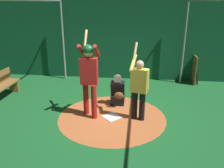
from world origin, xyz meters
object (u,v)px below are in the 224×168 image
object	(u,v)px
batter	(89,73)
catcher	(118,93)
home_plate	(112,117)
bat_rack	(194,70)
visitor	(139,86)

from	to	relation	value
batter	catcher	xyz separation A→B (m)	(-0.82, 0.67, -0.83)
home_plate	bat_rack	size ratio (longest dim) A/B	0.40
batter	catcher	distance (m)	1.35
home_plate	visitor	world-z (taller)	visitor
batter	home_plate	bearing A→B (deg)	86.08
home_plate	visitor	xyz separation A→B (m)	(0.01, 0.69, 0.91)
home_plate	batter	size ratio (longest dim) A/B	0.19
home_plate	batter	world-z (taller)	batter
catcher	bat_rack	distance (m)	3.62
batter	visitor	distance (m)	1.32
visitor	bat_rack	xyz separation A→B (m)	(-3.28, 2.09, -0.43)
batter	catcher	size ratio (longest dim) A/B	2.38
catcher	home_plate	bearing A→B (deg)	-4.76
home_plate	visitor	distance (m)	1.14
bat_rack	catcher	bearing A→B (deg)	-48.33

